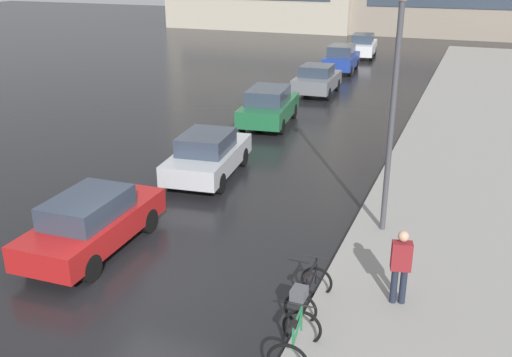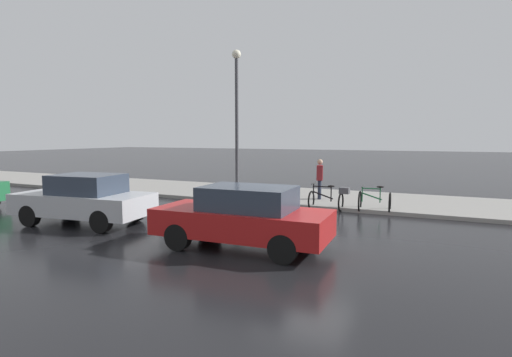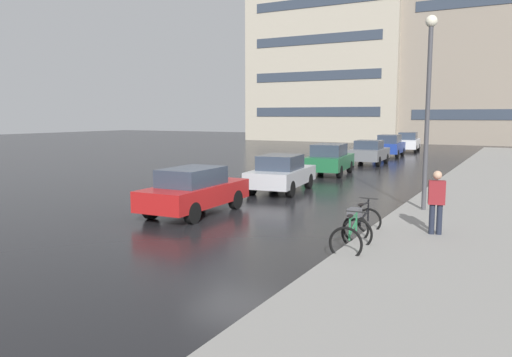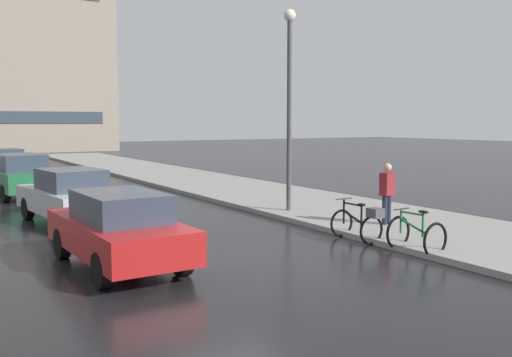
# 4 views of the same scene
# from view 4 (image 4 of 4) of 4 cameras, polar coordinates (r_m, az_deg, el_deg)

# --- Properties ---
(ground_plane) EXTENTS (140.00, 140.00, 0.00)m
(ground_plane) POSITION_cam_4_polar(r_m,az_deg,el_deg) (11.65, -2.30, -8.46)
(ground_plane) COLOR black
(sidewalk_kerb) EXTENTS (4.80, 60.00, 0.14)m
(sidewalk_kerb) POSITION_cam_4_polar(r_m,az_deg,el_deg) (23.12, -1.24, -1.20)
(sidewalk_kerb) COLOR gray
(sidewalk_kerb) RESTS_ON ground
(bicycle_nearest) EXTENTS (0.82, 1.11, 0.97)m
(bicycle_nearest) POSITION_cam_4_polar(r_m,az_deg,el_deg) (12.89, 15.71, -5.42)
(bicycle_nearest) COLOR black
(bicycle_nearest) RESTS_ON ground
(bicycle_second) EXTENTS (0.71, 1.42, 0.98)m
(bicycle_second) POSITION_cam_4_polar(r_m,az_deg,el_deg) (13.77, 10.41, -4.29)
(bicycle_second) COLOR black
(bicycle_second) RESTS_ON ground
(car_red) EXTENTS (1.85, 4.25, 1.50)m
(car_red) POSITION_cam_4_polar(r_m,az_deg,el_deg) (11.51, -13.57, -4.89)
(car_red) COLOR #AD1919
(car_red) RESTS_ON ground
(car_silver) EXTENTS (2.27, 4.31, 1.53)m
(car_silver) POSITION_cam_4_polar(r_m,az_deg,el_deg) (16.96, -18.09, -1.63)
(car_silver) COLOR #B2B5BA
(car_silver) RESTS_ON ground
(car_green) EXTENTS (2.34, 4.42, 1.63)m
(car_green) POSITION_cam_4_polar(r_m,az_deg,el_deg) (23.40, -22.64, 0.30)
(car_green) COLOR #1E6038
(car_green) RESTS_ON ground
(car_grey) EXTENTS (2.05, 3.87, 1.56)m
(car_grey) POSITION_cam_4_polar(r_m,az_deg,el_deg) (29.89, -23.95, 1.25)
(car_grey) COLOR slate
(car_grey) RESTS_ON ground
(pedestrian) EXTENTS (0.44, 0.33, 1.76)m
(pedestrian) POSITION_cam_4_polar(r_m,az_deg,el_deg) (15.46, 12.97, -1.33)
(pedestrian) COLOR #1E2333
(pedestrian) RESTS_ON ground
(streetlamp) EXTENTS (0.36, 0.36, 6.18)m
(streetlamp) POSITION_cam_4_polar(r_m,az_deg,el_deg) (17.39, 3.35, 8.96)
(streetlamp) COLOR #424247
(streetlamp) RESTS_ON ground
(building_facade_main) EXTENTS (17.95, 7.57, 17.96)m
(building_facade_main) POSITION_cam_4_polar(r_m,az_deg,el_deg) (59.66, -23.21, 11.15)
(building_facade_main) COLOR gray
(building_facade_main) RESTS_ON ground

